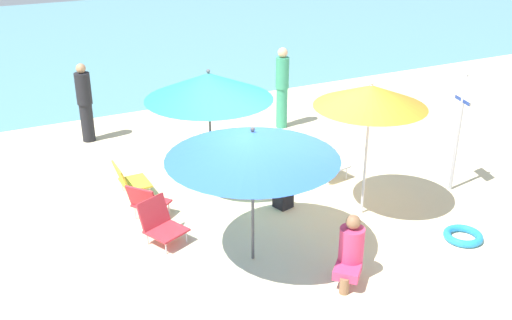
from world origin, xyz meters
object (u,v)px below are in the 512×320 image
object	(u,v)px
person_c	(85,103)
swim_ring	(463,236)
umbrella_teal	(209,86)
beach_chair_a	(160,223)
beach_chair_b	(129,180)
umbrella_blue	(253,145)
beach_bag	(283,200)
beach_chair_d	(147,201)
warning_sign	(460,117)
person_a	(282,87)
person_b	(351,250)
beach_chair_e	(326,160)
beach_chair_c	(291,166)
umbrella_orange	(371,96)

from	to	relation	value
person_c	swim_ring	xyz separation A→B (m)	(3.90, -6.10, -0.73)
umbrella_teal	beach_chair_a	size ratio (longest dim) A/B	2.88
beach_chair_a	beach_chair_b	bearing A→B (deg)	156.72
umbrella_blue	beach_bag	xyz separation A→B (m)	(1.06, 1.08, -1.52)
beach_chair_a	person_c	distance (m)	4.26
beach_chair_a	beach_bag	bearing A→B (deg)	69.29
umbrella_blue	beach_chair_d	size ratio (longest dim) A/B	3.16
person_c	warning_sign	distance (m)	6.87
beach_chair_d	person_a	size ratio (longest dim) A/B	0.41
person_b	beach_bag	distance (m)	2.10
beach_chair_b	person_c	size ratio (longest dim) A/B	0.36
beach_chair_e	beach_bag	xyz separation A→B (m)	(-1.19, -0.65, -0.18)
beach_chair_b	warning_sign	distance (m)	5.34
umbrella_teal	beach_chair_c	world-z (taller)	umbrella_teal
umbrella_teal	beach_chair_d	size ratio (longest dim) A/B	2.93
beach_chair_a	person_b	distance (m)	2.67
umbrella_blue	swim_ring	size ratio (longest dim) A/B	3.99
beach_chair_a	person_b	xyz separation A→B (m)	(1.82, -1.96, 0.15)
umbrella_teal	beach_chair_a	xyz separation A→B (m)	(-1.26, -1.17, -1.48)
beach_chair_b	beach_chair_d	bearing A→B (deg)	-89.13
beach_chair_a	person_c	xyz separation A→B (m)	(-0.08, 4.23, 0.49)
beach_chair_e	person_a	bearing A→B (deg)	159.38
beach_chair_a	person_a	bearing A→B (deg)	107.17
umbrella_orange	beach_chair_e	distance (m)	2.08
beach_chair_e	umbrella_orange	bearing A→B (deg)	-18.45
umbrella_blue	umbrella_orange	world-z (taller)	umbrella_orange
beach_chair_e	beach_chair_c	bearing A→B (deg)	-111.69
beach_chair_b	swim_ring	distance (m)	5.14
umbrella_teal	person_c	distance (m)	3.48
umbrella_blue	beach_chair_d	xyz separation A→B (m)	(-0.94, 1.63, -1.33)
beach_chair_c	swim_ring	xyz separation A→B (m)	(1.23, -2.76, -0.21)
person_b	beach_bag	xyz separation A→B (m)	(0.19, 2.06, -0.31)
beach_chair_a	warning_sign	bearing A→B (deg)	59.12
umbrella_blue	beach_chair_a	distance (m)	1.92
umbrella_orange	warning_sign	world-z (taller)	umbrella_orange
beach_chair_b	warning_sign	world-z (taller)	warning_sign
beach_chair_b	person_b	bearing A→B (deg)	-63.39
umbrella_orange	person_c	xyz separation A→B (m)	(-3.08, 4.83, -1.08)
beach_chair_b	beach_chair_d	distance (m)	0.89
beach_chair_e	swim_ring	distance (m)	2.71
umbrella_blue	beach_bag	bearing A→B (deg)	45.67
umbrella_orange	swim_ring	xyz separation A→B (m)	(0.83, -1.27, -1.81)
beach_chair_b	warning_sign	size ratio (longest dim) A/B	0.29
umbrella_blue	person_c	world-z (taller)	umbrella_blue
umbrella_blue	beach_chair_d	world-z (taller)	umbrella_blue
beach_chair_a	person_a	size ratio (longest dim) A/B	0.42
person_c	beach_bag	xyz separation A→B (m)	(2.09, -4.12, -0.66)
umbrella_blue	beach_chair_e	distance (m)	3.14
beach_chair_a	warning_sign	xyz separation A→B (m)	(4.78, -0.59, 0.98)
umbrella_orange	beach_chair_b	xyz separation A→B (m)	(-3.01, 2.15, -1.58)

